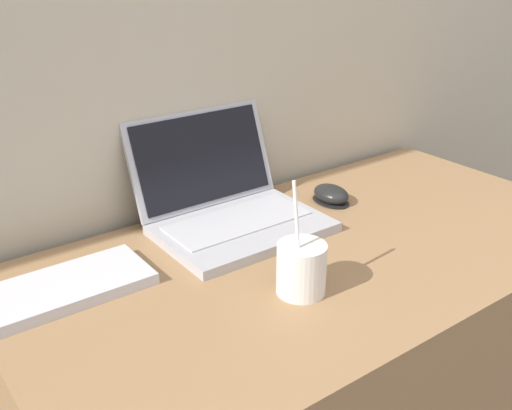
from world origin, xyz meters
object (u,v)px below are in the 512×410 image
(drink_cup, at_px, (301,267))
(computer_mouse, at_px, (331,195))
(laptop, at_px, (228,203))
(external_keyboard, at_px, (31,299))

(drink_cup, distance_m, computer_mouse, 0.39)
(computer_mouse, bearing_deg, drink_cup, -140.44)
(drink_cup, xyz_separation_m, computer_mouse, (0.30, 0.25, -0.03))
(laptop, bearing_deg, drink_cup, -99.57)
(laptop, height_order, drink_cup, laptop)
(laptop, distance_m, drink_cup, 0.29)
(computer_mouse, bearing_deg, laptop, 170.20)
(drink_cup, relative_size, external_keyboard, 0.51)
(drink_cup, height_order, computer_mouse, drink_cup)
(laptop, height_order, computer_mouse, laptop)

